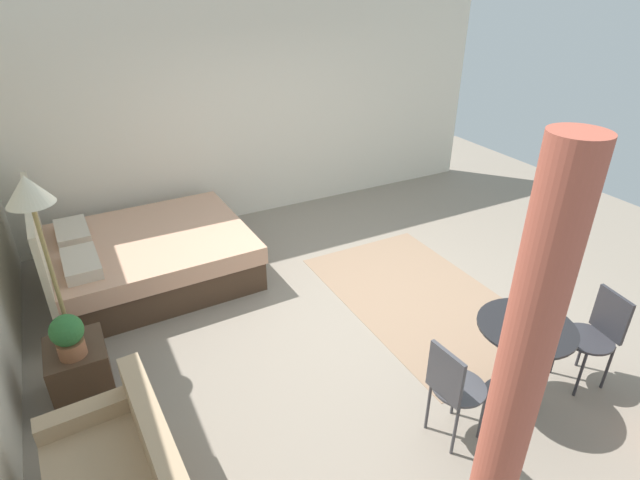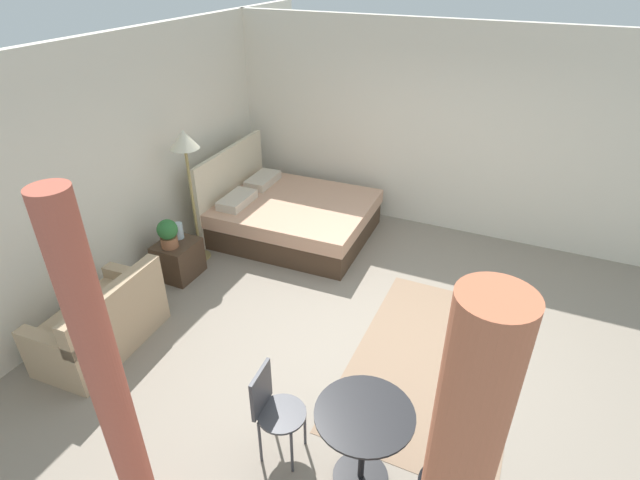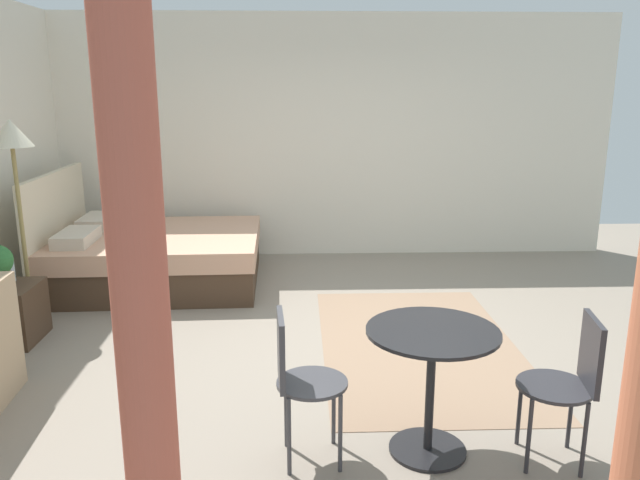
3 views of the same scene
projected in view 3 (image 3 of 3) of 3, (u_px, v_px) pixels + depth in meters
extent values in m
cube|color=gray|center=(354.00, 341.00, 5.08)|extent=(8.58, 9.66, 0.02)
cube|color=silver|center=(335.00, 137.00, 7.44)|extent=(0.12, 6.66, 2.86)
cube|color=#93755B|center=(418.00, 344.00, 4.98)|extent=(2.56, 1.55, 0.01)
cube|color=#473323|center=(161.00, 267.00, 6.53)|extent=(1.75, 2.05, 0.34)
cube|color=tan|center=(160.00, 243.00, 6.47)|extent=(1.79, 2.09, 0.20)
cube|color=beige|center=(57.00, 230.00, 6.37)|extent=(1.75, 0.11, 1.18)
cube|color=beige|center=(77.00, 237.00, 6.03)|extent=(0.62, 0.34, 0.12)
cube|color=beige|center=(98.00, 221.00, 6.75)|extent=(0.62, 0.34, 0.12)
cube|color=#473323|center=(10.00, 314.00, 5.01)|extent=(0.51, 0.45, 0.47)
cylinder|color=silver|center=(6.00, 270.00, 5.05)|extent=(0.12, 0.12, 0.20)
cylinder|color=#99844C|center=(33.00, 319.00, 5.51)|extent=(0.27, 0.27, 0.02)
cylinder|color=#99844C|center=(23.00, 235.00, 5.33)|extent=(0.04, 0.04, 1.52)
cone|color=beige|center=(11.00, 133.00, 5.12)|extent=(0.35, 0.35, 0.23)
cylinder|color=black|center=(427.00, 449.00, 3.53)|extent=(0.44, 0.44, 0.02)
cylinder|color=black|center=(430.00, 393.00, 3.45)|extent=(0.05, 0.05, 0.72)
cylinder|color=black|center=(433.00, 331.00, 3.36)|extent=(0.73, 0.73, 0.02)
cylinder|color=#2D2D33|center=(519.00, 410.00, 3.55)|extent=(0.02, 0.02, 0.44)
cylinder|color=#2D2D33|center=(529.00, 437.00, 3.28)|extent=(0.02, 0.02, 0.44)
cylinder|color=#2D2D33|center=(570.00, 413.00, 3.52)|extent=(0.02, 0.02, 0.44)
cylinder|color=#2D2D33|center=(584.00, 440.00, 3.25)|extent=(0.02, 0.02, 0.44)
cylinder|color=#2D2D33|center=(554.00, 387.00, 3.35)|extent=(0.46, 0.46, 0.02)
cube|color=#2D2D33|center=(591.00, 353.00, 3.28)|extent=(0.32, 0.08, 0.39)
cylinder|color=#3F3F44|center=(340.00, 434.00, 3.30)|extent=(0.02, 0.02, 0.45)
cylinder|color=#3F3F44|center=(334.00, 408.00, 3.56)|extent=(0.02, 0.02, 0.45)
cylinder|color=#3F3F44|center=(289.00, 437.00, 3.27)|extent=(0.02, 0.02, 0.45)
cylinder|color=#3F3F44|center=(286.00, 411.00, 3.53)|extent=(0.02, 0.02, 0.45)
cylinder|color=#3F3F44|center=(312.00, 383.00, 3.36)|extent=(0.42, 0.42, 0.02)
cube|color=#3F3F44|center=(281.00, 349.00, 3.29)|extent=(0.31, 0.05, 0.39)
cylinder|color=#C15B47|center=(139.00, 283.00, 2.26)|extent=(0.21, 0.21, 2.65)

